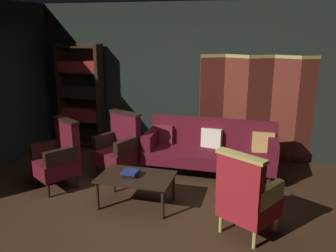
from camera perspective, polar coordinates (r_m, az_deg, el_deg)
The scene contains 11 objects.
ground_plane at distance 4.84m, azimuth -2.52°, elevation -13.42°, with size 10.00×10.00×0.00m, color #331E11.
back_wall at distance 6.68m, azimuth 3.70°, elevation 7.43°, with size 7.20×0.10×2.80m, color black.
folding_screen at distance 6.49m, azimuth 14.53°, elevation 3.00°, with size 2.12×0.36×1.90m.
bookshelf at distance 7.23m, azimuth -13.79°, elevation 5.00°, with size 0.90×0.32×2.05m.
velvet_couch at distance 5.85m, azimuth 6.89°, elevation -3.39°, with size 2.12×0.78×0.88m.
coffee_table at distance 4.83m, azimuth -5.17°, elevation -8.57°, with size 1.00×0.64×0.42m.
armchair_gilt_accent at distance 4.21m, azimuth 12.64°, elevation -11.01°, with size 0.79×0.79×1.04m.
armchair_wing_left at distance 5.76m, azimuth -7.92°, elevation -3.34°, with size 0.75×0.75×1.04m.
armchair_wing_right at distance 5.55m, azimuth -17.30°, elevation -4.69°, with size 0.80×0.80×1.04m.
book_black_cloth at distance 4.82m, azimuth -6.09°, elevation -7.81°, with size 0.22×0.17×0.04m, color black.
book_navy_cloth at distance 4.80m, azimuth -6.10°, elevation -7.39°, with size 0.21×0.19×0.04m, color navy.
Camera 1 is at (1.29, -4.03, 2.35)m, focal length 37.72 mm.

